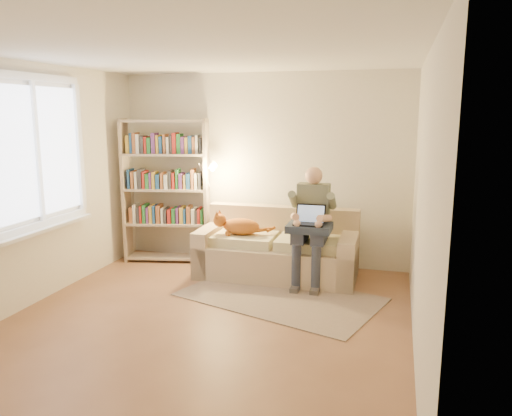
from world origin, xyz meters
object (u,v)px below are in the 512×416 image
(laptop, at_px, (309,219))
(bookshelf, at_px, (166,184))
(cat, at_px, (238,226))
(sofa, at_px, (278,252))
(person, at_px, (311,219))

(laptop, relative_size, bookshelf, 0.18)
(laptop, bearing_deg, cat, 171.02)
(sofa, xyz_separation_m, cat, (-0.49, -0.13, 0.35))
(person, xyz_separation_m, cat, (-0.94, 0.01, -0.15))
(laptop, distance_m, bookshelf, 2.16)
(person, relative_size, cat, 1.96)
(person, distance_m, bookshelf, 2.15)
(sofa, distance_m, bookshelf, 1.84)
(cat, bearing_deg, laptop, -8.98)
(person, bearing_deg, bookshelf, 169.48)
(person, height_order, laptop, person)
(sofa, height_order, bookshelf, bookshelf)
(sofa, distance_m, cat, 0.61)
(cat, height_order, bookshelf, bookshelf)
(sofa, height_order, cat, sofa)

